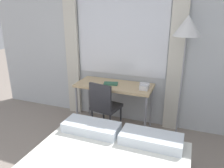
{
  "coord_description": "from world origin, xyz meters",
  "views": [
    {
      "loc": [
        0.97,
        -0.64,
        1.95
      ],
      "look_at": [
        -0.06,
        2.12,
        0.92
      ],
      "focal_mm": 35.0,
      "sensor_mm": 36.0,
      "label": 1
    }
  ],
  "objects_px": {
    "book": "(111,84)",
    "standing_lamp": "(187,34)",
    "desk": "(114,88)",
    "desk_chair": "(104,105)",
    "telephone": "(144,86)"
  },
  "relations": [
    {
      "from": "desk_chair",
      "to": "book",
      "type": "relative_size",
      "value": 3.47
    },
    {
      "from": "desk_chair",
      "to": "standing_lamp",
      "type": "relative_size",
      "value": 0.47
    },
    {
      "from": "standing_lamp",
      "to": "book",
      "type": "bearing_deg",
      "value": 179.3
    },
    {
      "from": "desk",
      "to": "standing_lamp",
      "type": "distance_m",
      "value": 1.39
    },
    {
      "from": "desk",
      "to": "standing_lamp",
      "type": "bearing_deg",
      "value": -1.78
    },
    {
      "from": "desk",
      "to": "telephone",
      "type": "height_order",
      "value": "telephone"
    },
    {
      "from": "desk_chair",
      "to": "telephone",
      "type": "bearing_deg",
      "value": 30.23
    },
    {
      "from": "standing_lamp",
      "to": "book",
      "type": "distance_m",
      "value": 1.37
    },
    {
      "from": "desk",
      "to": "desk_chair",
      "type": "relative_size",
      "value": 1.42
    },
    {
      "from": "telephone",
      "to": "desk_chair",
      "type": "bearing_deg",
      "value": -159.87
    },
    {
      "from": "telephone",
      "to": "book",
      "type": "relative_size",
      "value": 0.7
    },
    {
      "from": "book",
      "to": "standing_lamp",
      "type": "bearing_deg",
      "value": -0.7
    },
    {
      "from": "standing_lamp",
      "to": "book",
      "type": "relative_size",
      "value": 7.36
    },
    {
      "from": "desk_chair",
      "to": "telephone",
      "type": "height_order",
      "value": "desk_chair"
    },
    {
      "from": "desk_chair",
      "to": "telephone",
      "type": "distance_m",
      "value": 0.69
    }
  ]
}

